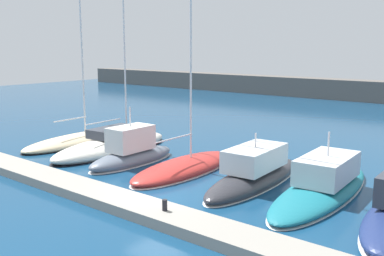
{
  "coord_description": "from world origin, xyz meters",
  "views": [
    {
      "loc": [
        13.26,
        -13.91,
        6.66
      ],
      "look_at": [
        -1.1,
        3.64,
        2.5
      ],
      "focal_mm": 41.99,
      "sensor_mm": 36.0,
      "label": 1
    }
  ],
  "objects_px": {
    "sailboat_red_fourth": "(185,166)",
    "motorboat_charcoal_fifth": "(255,174)",
    "sailboat_sand_nearest": "(79,140)",
    "sailboat_ivory_second": "(113,145)",
    "dock_bollard": "(165,205)",
    "motorboat_slate_third": "(132,152)",
    "motorboat_teal_sixth": "(323,185)"
  },
  "relations": [
    {
      "from": "motorboat_charcoal_fifth",
      "to": "motorboat_teal_sixth",
      "type": "relative_size",
      "value": 0.86
    },
    {
      "from": "sailboat_sand_nearest",
      "to": "motorboat_slate_third",
      "type": "relative_size",
      "value": 2.78
    },
    {
      "from": "motorboat_slate_third",
      "to": "sailboat_red_fourth",
      "type": "height_order",
      "value": "sailboat_red_fourth"
    },
    {
      "from": "dock_bollard",
      "to": "sailboat_sand_nearest",
      "type": "bearing_deg",
      "value": 155.01
    },
    {
      "from": "sailboat_ivory_second",
      "to": "dock_bollard",
      "type": "relative_size",
      "value": 47.3
    },
    {
      "from": "motorboat_charcoal_fifth",
      "to": "sailboat_red_fourth",
      "type": "bearing_deg",
      "value": 94.59
    },
    {
      "from": "sailboat_red_fourth",
      "to": "sailboat_sand_nearest",
      "type": "bearing_deg",
      "value": 83.04
    },
    {
      "from": "sailboat_ivory_second",
      "to": "motorboat_charcoal_fifth",
      "type": "distance_m",
      "value": 10.7
    },
    {
      "from": "motorboat_teal_sixth",
      "to": "dock_bollard",
      "type": "distance_m",
      "value": 7.74
    },
    {
      "from": "sailboat_red_fourth",
      "to": "motorboat_teal_sixth",
      "type": "xyz_separation_m",
      "value": [
        7.34,
        1.11,
        0.17
      ]
    },
    {
      "from": "sailboat_red_fourth",
      "to": "motorboat_charcoal_fifth",
      "type": "distance_m",
      "value": 4.1
    },
    {
      "from": "motorboat_slate_third",
      "to": "motorboat_charcoal_fifth",
      "type": "bearing_deg",
      "value": -82.73
    },
    {
      "from": "sailboat_red_fourth",
      "to": "dock_bollard",
      "type": "height_order",
      "value": "sailboat_red_fourth"
    },
    {
      "from": "sailboat_ivory_second",
      "to": "motorboat_slate_third",
      "type": "bearing_deg",
      "value": -115.96
    },
    {
      "from": "sailboat_sand_nearest",
      "to": "motorboat_charcoal_fifth",
      "type": "bearing_deg",
      "value": -95.03
    },
    {
      "from": "sailboat_red_fourth",
      "to": "sailboat_ivory_second",
      "type": "bearing_deg",
      "value": 81.6
    },
    {
      "from": "sailboat_sand_nearest",
      "to": "sailboat_ivory_second",
      "type": "xyz_separation_m",
      "value": [
        3.72,
        -0.13,
        0.17
      ]
    },
    {
      "from": "sailboat_ivory_second",
      "to": "motorboat_teal_sixth",
      "type": "bearing_deg",
      "value": -92.51
    },
    {
      "from": "dock_bollard",
      "to": "motorboat_teal_sixth",
      "type": "bearing_deg",
      "value": 63.81
    },
    {
      "from": "sailboat_sand_nearest",
      "to": "motorboat_teal_sixth",
      "type": "distance_m",
      "value": 17.71
    },
    {
      "from": "sailboat_sand_nearest",
      "to": "sailboat_ivory_second",
      "type": "distance_m",
      "value": 3.73
    },
    {
      "from": "sailboat_ivory_second",
      "to": "sailboat_red_fourth",
      "type": "relative_size",
      "value": 1.21
    },
    {
      "from": "motorboat_slate_third",
      "to": "motorboat_teal_sixth",
      "type": "bearing_deg",
      "value": -82.56
    },
    {
      "from": "motorboat_teal_sixth",
      "to": "dock_bollard",
      "type": "height_order",
      "value": "motorboat_teal_sixth"
    },
    {
      "from": "sailboat_ivory_second",
      "to": "dock_bollard",
      "type": "bearing_deg",
      "value": -125.89
    },
    {
      "from": "sailboat_ivory_second",
      "to": "motorboat_teal_sixth",
      "type": "relative_size",
      "value": 2.08
    },
    {
      "from": "sailboat_ivory_second",
      "to": "sailboat_red_fourth",
      "type": "bearing_deg",
      "value": -100.24
    },
    {
      "from": "sailboat_ivory_second",
      "to": "motorboat_charcoal_fifth",
      "type": "height_order",
      "value": "sailboat_ivory_second"
    },
    {
      "from": "sailboat_sand_nearest",
      "to": "motorboat_slate_third",
      "type": "distance_m",
      "value": 7.04
    },
    {
      "from": "sailboat_ivory_second",
      "to": "sailboat_sand_nearest",
      "type": "bearing_deg",
      "value": 83.79
    },
    {
      "from": "sailboat_red_fourth",
      "to": "dock_bollard",
      "type": "xyz_separation_m",
      "value": [
        3.92,
        -5.83,
        0.37
      ]
    },
    {
      "from": "motorboat_teal_sixth",
      "to": "motorboat_charcoal_fifth",
      "type": "bearing_deg",
      "value": 95.62
    }
  ]
}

